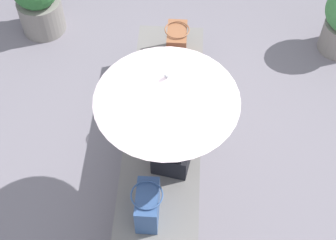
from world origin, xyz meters
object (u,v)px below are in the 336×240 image
(shoulder_bag_spare, at_px, (148,205))
(tote_bag_canvas, at_px, (177,43))
(parasol, at_px, (167,89))
(person_seated, at_px, (173,132))
(handbag_black, at_px, (170,79))

(shoulder_bag_spare, bearing_deg, tote_bag_canvas, -4.55)
(parasol, xyz_separation_m, shoulder_bag_spare, (-0.44, 0.11, -0.79))
(person_seated, height_order, parasol, parasol)
(person_seated, relative_size, tote_bag_canvas, 2.74)
(parasol, bearing_deg, shoulder_bag_spare, 165.74)
(parasol, bearing_deg, handbag_black, 1.45)
(tote_bag_canvas, relative_size, shoulder_bag_spare, 1.04)
(person_seated, distance_m, parasol, 0.56)
(person_seated, xyz_separation_m, shoulder_bag_spare, (-0.49, 0.16, -0.23))
(person_seated, height_order, shoulder_bag_spare, person_seated)
(tote_bag_canvas, xyz_separation_m, shoulder_bag_spare, (-1.66, 0.13, -0.01))
(person_seated, height_order, tote_bag_canvas, person_seated)
(person_seated, relative_size, handbag_black, 2.84)
(tote_bag_canvas, bearing_deg, parasol, 179.09)
(parasol, xyz_separation_m, tote_bag_canvas, (1.21, -0.02, -0.78))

